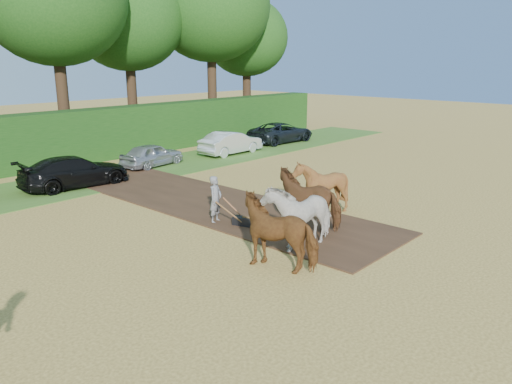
{
  "coord_description": "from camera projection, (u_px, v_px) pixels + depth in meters",
  "views": [
    {
      "loc": [
        -12.0,
        -8.08,
        5.79
      ],
      "look_at": [
        0.18,
        2.97,
        1.4
      ],
      "focal_mm": 35.0,
      "sensor_mm": 36.0,
      "label": 1
    }
  ],
  "objects": [
    {
      "name": "plough_team",
      "position": [
        301.0,
        205.0,
        16.74
      ],
      "size": [
        6.95,
        5.86,
        2.08
      ],
      "color": "brown",
      "rests_on": "ground"
    },
    {
      "name": "earth_strip",
      "position": [
        206.0,
        201.0,
        20.93
      ],
      "size": [
        4.5,
        17.0,
        0.05
      ],
      "primitive_type": "cube",
      "color": "#472D1C",
      "rests_on": "ground"
    },
    {
      "name": "hedgerow",
      "position": [
        41.0,
        141.0,
        26.94
      ],
      "size": [
        46.0,
        1.6,
        3.0
      ],
      "primitive_type": "cube",
      "color": "#14380F",
      "rests_on": "ground"
    },
    {
      "name": "ground",
      "position": [
        323.0,
        254.0,
        15.32
      ],
      "size": [
        120.0,
        120.0,
        0.0
      ],
      "primitive_type": "plane",
      "color": "gold",
      "rests_on": "ground"
    },
    {
      "name": "grass_verge",
      "position": [
        87.0,
        181.0,
        24.4
      ],
      "size": [
        50.0,
        5.0,
        0.03
      ],
      "primitive_type": "cube",
      "color": "#38601E",
      "rests_on": "ground"
    },
    {
      "name": "parked_cars",
      "position": [
        109.0,
        163.0,
        25.25
      ],
      "size": [
        35.64,
        3.67,
        1.45
      ],
      "color": "silver",
      "rests_on": "ground"
    }
  ]
}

